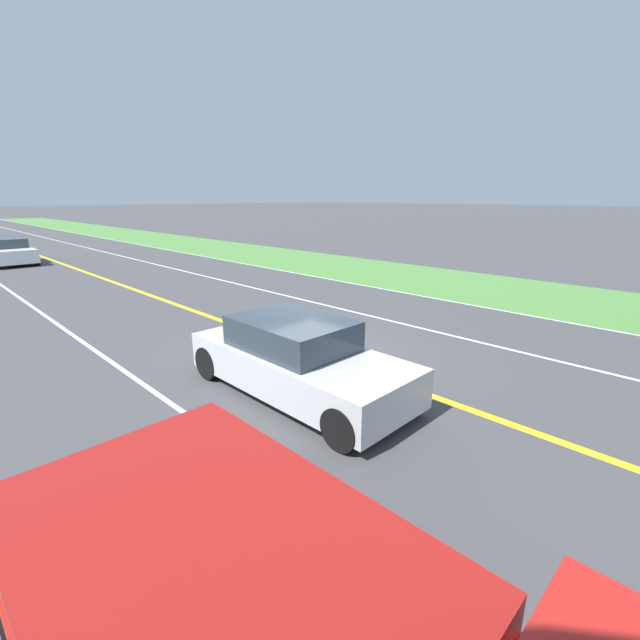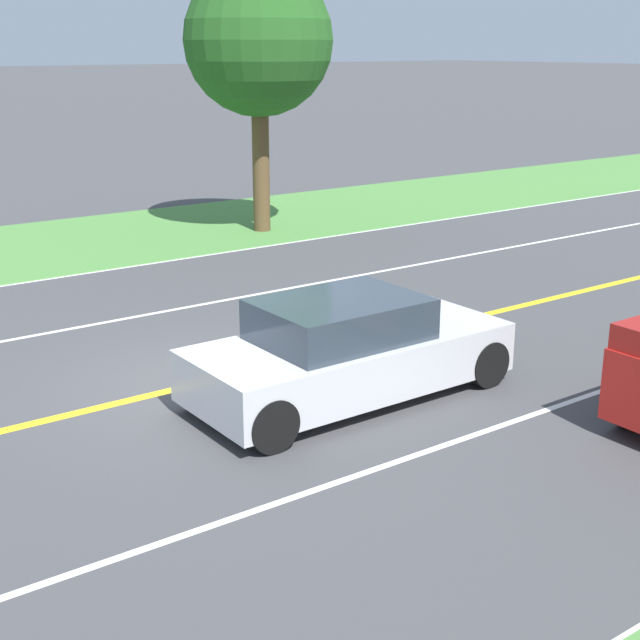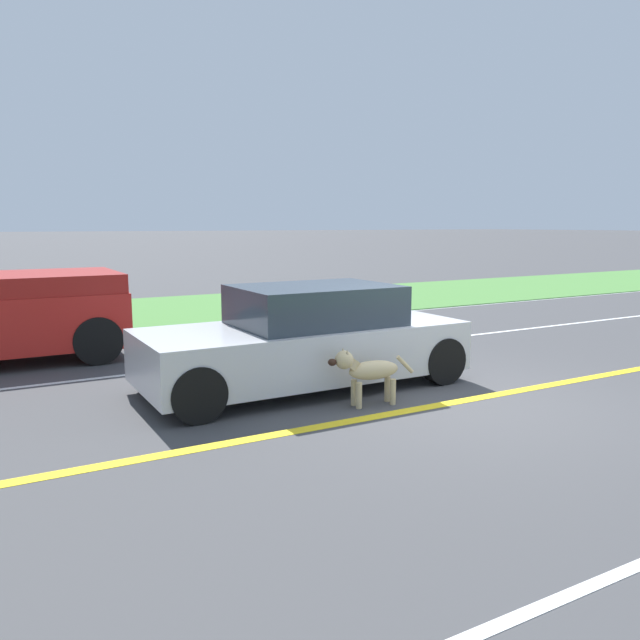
{
  "view_description": "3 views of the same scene",
  "coord_description": "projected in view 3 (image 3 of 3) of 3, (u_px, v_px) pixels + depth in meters",
  "views": [
    {
      "loc": [
        6.46,
        6.75,
        3.49
      ],
      "look_at": [
        0.87,
        1.17,
        1.21
      ],
      "focal_mm": 24.0,
      "sensor_mm": 36.0,
      "label": 1
    },
    {
      "loc": [
        10.45,
        -5.52,
        4.55
      ],
      "look_at": [
        1.31,
        1.1,
        1.06
      ],
      "focal_mm": 50.0,
      "sensor_mm": 36.0,
      "label": 2
    },
    {
      "loc": [
        -5.78,
        5.28,
        2.22
      ],
      "look_at": [
        1.38,
        1.25,
        0.95
      ],
      "focal_mm": 35.0,
      "sensor_mm": 36.0,
      "label": 3
    }
  ],
  "objects": [
    {
      "name": "centre_divider_line",
      "position": [
        459.0,
        401.0,
        7.88
      ],
      "size": [
        0.18,
        160.0,
        0.01
      ],
      "primitive_type": "cube",
      "color": "yellow",
      "rests_on": "ground"
    },
    {
      "name": "grass_verge_right",
      "position": [
        201.0,
        308.0,
        16.49
      ],
      "size": [
        6.0,
        160.0,
        0.03
      ],
      "primitive_type": "cube",
      "color": "#4C843D",
      "rests_on": "ground"
    },
    {
      "name": "lane_edge_line_right",
      "position": [
        245.0,
        324.0,
        13.91
      ],
      "size": [
        0.14,
        160.0,
        0.01
      ],
      "primitive_type": "cube",
      "color": "white",
      "rests_on": "ground"
    },
    {
      "name": "dog",
      "position": [
        366.0,
        370.0,
        7.63
      ],
      "size": [
        0.33,
        1.17,
        0.74
      ],
      "rotation": [
        0.0,
        0.0,
        -0.13
      ],
      "color": "#D1B784",
      "rests_on": "ground"
    },
    {
      "name": "lane_dash_same_dir",
      "position": [
        323.0,
        352.0,
        10.89
      ],
      "size": [
        0.1,
        160.0,
        0.01
      ],
      "primitive_type": "cube",
      "color": "white",
      "rests_on": "ground"
    },
    {
      "name": "ego_car",
      "position": [
        306.0,
        340.0,
        8.52
      ],
      "size": [
        1.84,
        4.41,
        1.4
      ],
      "color": "silver",
      "rests_on": "ground"
    },
    {
      "name": "ground_plane",
      "position": [
        459.0,
        402.0,
        7.88
      ],
      "size": [
        400.0,
        400.0,
        0.0
      ],
      "primitive_type": "plane",
      "color": "#424244"
    }
  ]
}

